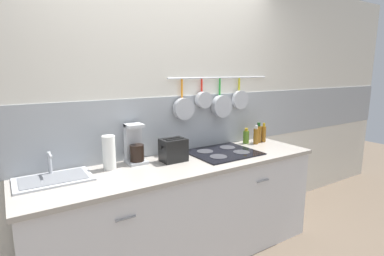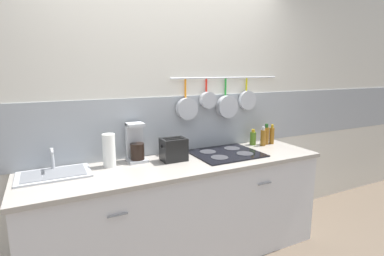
# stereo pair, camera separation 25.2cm
# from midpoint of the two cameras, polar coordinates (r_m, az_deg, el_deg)

# --- Properties ---
(wall_back) EXTENTS (7.20, 0.16, 2.60)m
(wall_back) POSITION_cam_midpoint_polar(r_m,az_deg,el_deg) (2.79, -2.47, 2.95)
(wall_back) COLOR silver
(wall_back) RESTS_ON ground_plane
(cabinet_base) EXTENTS (2.53, 0.64, 0.86)m
(cabinet_base) POSITION_cam_midpoint_polar(r_m,az_deg,el_deg) (2.72, 0.94, -15.96)
(cabinet_base) COLOR silver
(cabinet_base) RESTS_ON ground_plane
(countertop) EXTENTS (2.57, 0.66, 0.03)m
(countertop) POSITION_cam_midpoint_polar(r_m,az_deg,el_deg) (2.55, 0.97, -7.01)
(countertop) COLOR #A59E93
(countertop) RESTS_ON cabinet_base
(sink_basin) EXTENTS (0.52, 0.33, 0.18)m
(sink_basin) POSITION_cam_midpoint_polar(r_m,az_deg,el_deg) (2.42, -22.14, -8.03)
(sink_basin) COLOR #B7BABF
(sink_basin) RESTS_ON countertop
(paper_towel_roll) EXTENTS (0.10, 0.10, 0.27)m
(paper_towel_roll) POSITION_cam_midpoint_polar(r_m,az_deg,el_deg) (2.47, -12.74, -4.21)
(paper_towel_roll) COLOR white
(paper_towel_roll) RESTS_ON countertop
(coffee_maker) EXTENTS (0.16, 0.18, 0.33)m
(coffee_maker) POSITION_cam_midpoint_polar(r_m,az_deg,el_deg) (2.59, -7.95, -3.33)
(coffee_maker) COLOR #B7BABF
(coffee_maker) RESTS_ON countertop
(toaster) EXTENTS (0.23, 0.16, 0.20)m
(toaster) POSITION_cam_midpoint_polar(r_m,az_deg,el_deg) (2.58, -0.73, -4.13)
(toaster) COLOR black
(toaster) RESTS_ON countertop
(cooktop) EXTENTS (0.61, 0.52, 0.01)m
(cooktop) POSITION_cam_midpoint_polar(r_m,az_deg,el_deg) (2.83, 9.07, -4.80)
(cooktop) COLOR black
(cooktop) RESTS_ON countertop
(bottle_vinegar) EXTENTS (0.06, 0.06, 0.16)m
(bottle_vinegar) POSITION_cam_midpoint_polar(r_m,az_deg,el_deg) (3.21, 13.76, -1.88)
(bottle_vinegar) COLOR #4C721E
(bottle_vinegar) RESTS_ON countertop
(bottle_olive_oil) EXTENTS (0.05, 0.05, 0.20)m
(bottle_olive_oil) POSITION_cam_midpoint_polar(r_m,az_deg,el_deg) (3.20, 15.61, -1.74)
(bottle_olive_oil) COLOR #8C5919
(bottle_olive_oil) RESTS_ON countertop
(bottle_cooking_wine) EXTENTS (0.06, 0.06, 0.22)m
(bottle_cooking_wine) POSITION_cam_midpoint_polar(r_m,az_deg,el_deg) (3.27, 16.11, -1.35)
(bottle_cooking_wine) COLOR #8C5919
(bottle_cooking_wine) RESTS_ON countertop
(bottle_hot_sauce) EXTENTS (0.05, 0.05, 0.21)m
(bottle_hot_sauce) POSITION_cam_midpoint_polar(r_m,az_deg,el_deg) (3.31, 17.10, -1.35)
(bottle_hot_sauce) COLOR #8C5919
(bottle_hot_sauce) RESTS_ON countertop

